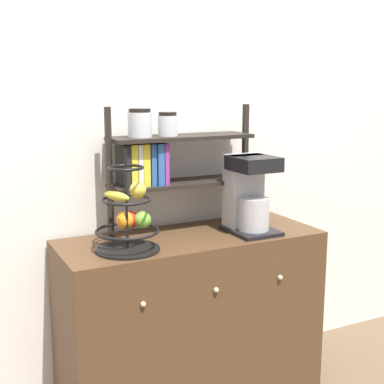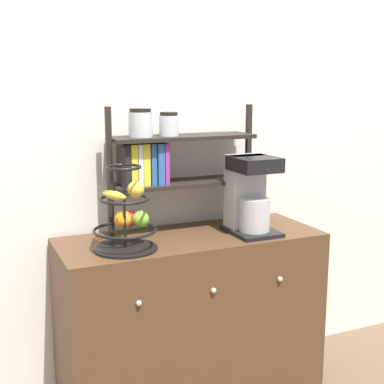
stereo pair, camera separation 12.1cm
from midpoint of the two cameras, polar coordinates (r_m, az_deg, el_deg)
wall_back at (r=2.61m, az=-4.20°, el=7.24°), size 7.00×0.05×2.60m
sideboard at (r=2.59m, az=-1.48°, el=-13.36°), size 1.21×0.48×0.81m
coffee_maker at (r=2.50m, az=4.66°, el=-0.18°), size 0.20×0.26×0.36m
fruit_stand at (r=2.24m, az=-8.28°, el=-2.76°), size 0.27×0.27×0.42m
shelf_hutch at (r=2.46m, az=-4.67°, el=3.89°), size 0.73×0.20×0.59m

